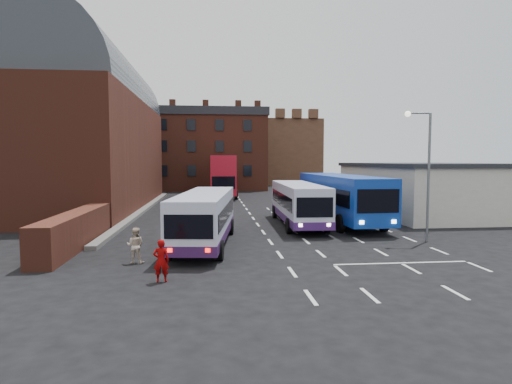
{
  "coord_description": "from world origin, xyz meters",
  "views": [
    {
      "loc": [
        -3.2,
        -20.63,
        4.48
      ],
      "look_at": [
        0.0,
        10.0,
        2.2
      ],
      "focal_mm": 30.0,
      "sensor_mm": 36.0,
      "label": 1
    }
  ],
  "objects": [
    {
      "name": "ground",
      "position": [
        0.0,
        0.0,
        0.0
      ],
      "size": [
        180.0,
        180.0,
        0.0
      ],
      "primitive_type": "plane",
      "color": "black"
    },
    {
      "name": "railway_station",
      "position": [
        -15.5,
        21.0,
        7.64
      ],
      "size": [
        12.0,
        28.0,
        16.0
      ],
      "color": "#602B1E",
      "rests_on": "ground"
    },
    {
      "name": "forecourt_wall",
      "position": [
        -10.2,
        2.0,
        0.9
      ],
      "size": [
        1.2,
        10.0,
        1.8
      ],
      "primitive_type": "cube",
      "color": "#602B1E",
      "rests_on": "ground"
    },
    {
      "name": "cream_building",
      "position": [
        15.0,
        14.0,
        2.16
      ],
      "size": [
        10.4,
        16.4,
        4.25
      ],
      "color": "beige",
      "rests_on": "ground"
    },
    {
      "name": "brick_terrace",
      "position": [
        -6.0,
        46.0,
        5.5
      ],
      "size": [
        22.0,
        10.0,
        11.0
      ],
      "primitive_type": "cube",
      "color": "brown",
      "rests_on": "ground"
    },
    {
      "name": "castle_keep",
      "position": [
        6.0,
        66.0,
        6.0
      ],
      "size": [
        22.0,
        22.0,
        12.0
      ],
      "primitive_type": "cube",
      "color": "brown",
      "rests_on": "ground"
    },
    {
      "name": "bus_white_outbound",
      "position": [
        -3.55,
        2.01,
        1.64
      ],
      "size": [
        3.5,
        10.37,
        2.77
      ],
      "rotation": [
        0.0,
        0.0,
        -0.12
      ],
      "color": "silver",
      "rests_on": "ground"
    },
    {
      "name": "bus_white_inbound",
      "position": [
        2.76,
        8.28,
        1.69
      ],
      "size": [
        2.87,
        10.58,
        2.87
      ],
      "rotation": [
        0.0,
        0.0,
        3.12
      ],
      "color": "silver",
      "rests_on": "ground"
    },
    {
      "name": "bus_blue",
      "position": [
        6.0,
        9.02,
        2.02
      ],
      "size": [
        3.54,
        12.65,
        3.42
      ],
      "rotation": [
        0.0,
        0.0,
        3.18
      ],
      "color": "#0E369C",
      "rests_on": "ground"
    },
    {
      "name": "bus_red_double",
      "position": [
        -1.63,
        32.18,
        2.67
      ],
      "size": [
        3.57,
        12.69,
        5.03
      ],
      "rotation": [
        0.0,
        0.0,
        3.1
      ],
      "color": "red",
      "rests_on": "ground"
    },
    {
      "name": "street_lamp",
      "position": [
        8.35,
        1.6,
        4.31
      ],
      "size": [
        1.45,
        0.35,
        7.14
      ],
      "rotation": [
        0.0,
        0.0,
        -0.1
      ],
      "color": "slate",
      "rests_on": "ground"
    },
    {
      "name": "pedestrian_red",
      "position": [
        -5.07,
        -4.89,
        0.8
      ],
      "size": [
        0.6,
        0.41,
        1.6
      ],
      "primitive_type": "imported",
      "rotation": [
        0.0,
        0.0,
        3.2
      ],
      "color": "#810303",
      "rests_on": "ground"
    },
    {
      "name": "pedestrian_beige",
      "position": [
        -6.52,
        -1.79,
        0.78
      ],
      "size": [
        0.84,
        0.69,
        1.57
      ],
      "primitive_type": "imported",
      "rotation": [
        0.0,
        0.0,
        3.0
      ],
      "color": "beige",
      "rests_on": "ground"
    }
  ]
}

